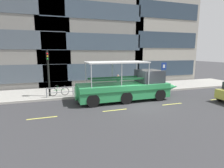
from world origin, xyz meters
name	(u,v)px	position (x,y,z in m)	size (l,w,h in m)	color
ground_plane	(138,103)	(0.00, 0.00, 0.00)	(120.00, 120.00, 0.00)	#333335
sidewalk	(115,89)	(0.00, 5.60, 0.09)	(32.00, 4.80, 0.18)	#99968E
curb_edge	(124,94)	(0.00, 3.11, 0.09)	(32.00, 0.18, 0.18)	#B2ADA3
lane_centreline	(145,107)	(0.00, -1.10, 0.00)	(25.80, 0.12, 0.01)	#DBD64C
office_tower_right	(153,3)	(8.51, 12.66, 11.26)	(9.68, 8.61, 22.53)	#9E998E
curb_guardrail	(109,87)	(-1.41, 3.45, 0.75)	(11.28, 0.09, 0.83)	gray
traffic_light_pole	(48,68)	(-6.76, 3.99, 2.65)	(0.24, 0.46, 4.07)	black
parking_sign	(164,71)	(4.83, 3.81, 2.06)	(0.60, 0.12, 2.78)	#4C4F54
leaned_bicycle	(59,91)	(-5.95, 3.93, 0.56)	(1.74, 0.46, 0.96)	black
duck_tour_boat	(129,87)	(-0.30, 1.27, 1.08)	(9.55, 2.64, 3.28)	#2D9351
pedestrian_near_bow	(137,79)	(2.34, 5.01, 1.16)	(0.36, 0.35, 1.63)	#1E2338
pedestrian_mid_left	(118,81)	(-0.11, 4.41, 1.16)	(0.27, 0.44, 1.62)	black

